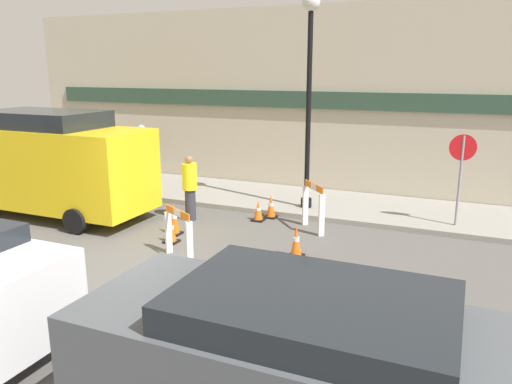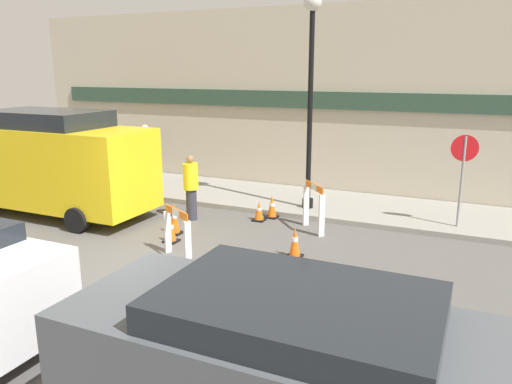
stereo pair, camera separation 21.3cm
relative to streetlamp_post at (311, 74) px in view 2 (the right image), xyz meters
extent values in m
plane|color=#565451|center=(-1.91, -5.22, -3.56)|extent=(60.00, 60.00, 0.00)
cube|color=gray|center=(-1.91, 0.74, -3.50)|extent=(18.00, 2.93, 0.13)
cube|color=#BCB29E|center=(-1.91, 2.29, -0.81)|extent=(18.00, 0.12, 5.50)
cube|color=#2D4738|center=(-1.91, 2.18, -0.76)|extent=(16.20, 0.10, 0.50)
cylinder|color=black|center=(0.00, 0.00, -3.31)|extent=(0.29, 0.29, 0.24)
cylinder|color=black|center=(0.00, 0.00, -0.95)|extent=(0.13, 0.13, 4.95)
sphere|color=silver|center=(0.00, 0.00, 1.70)|extent=(0.44, 0.44, 0.44)
cylinder|color=gray|center=(3.70, -0.11, -2.38)|extent=(0.06, 0.06, 2.11)
cylinder|color=red|center=(3.70, -0.11, -1.59)|extent=(0.59, 0.15, 0.60)
cube|color=white|center=(0.92, -1.75, -3.07)|extent=(0.14, 0.13, 0.98)
cube|color=white|center=(0.33, -1.10, -3.07)|extent=(0.14, 0.13, 0.98)
cube|color=orange|center=(0.63, -1.42, -2.51)|extent=(0.65, 0.71, 0.15)
cube|color=white|center=(0.63, -1.42, -2.51)|extent=(0.21, 0.23, 0.13)
cube|color=white|center=(-1.65, -4.03, -3.12)|extent=(0.12, 0.14, 0.88)
cube|color=white|center=(-0.91, -4.45, -3.12)|extent=(0.12, 0.14, 0.88)
cube|color=orange|center=(-1.28, -4.24, -2.60)|extent=(0.81, 0.47, 0.15)
cube|color=white|center=(-1.28, -4.24, -2.60)|extent=(0.25, 0.16, 0.14)
cube|color=black|center=(0.83, -3.21, -3.54)|extent=(0.30, 0.30, 0.04)
cone|color=orange|center=(0.83, -3.21, -3.21)|extent=(0.22, 0.22, 0.62)
cylinder|color=white|center=(0.83, -3.21, -3.18)|extent=(0.13, 0.13, 0.09)
cube|color=black|center=(-2.19, -2.97, -3.54)|extent=(0.30, 0.30, 0.04)
cone|color=orange|center=(-2.19, -2.97, -3.17)|extent=(0.22, 0.22, 0.71)
cylinder|color=white|center=(-2.19, -2.97, -3.13)|extent=(0.13, 0.13, 0.10)
cube|color=black|center=(-1.96, -3.48, -3.54)|extent=(0.30, 0.30, 0.04)
cone|color=orange|center=(-1.96, -3.48, -3.24)|extent=(0.22, 0.23, 0.55)
cylinder|color=white|center=(-1.96, -3.48, -3.22)|extent=(0.13, 0.13, 0.08)
cube|color=black|center=(-0.85, -1.24, -3.54)|extent=(0.30, 0.30, 0.04)
cone|color=orange|center=(-0.85, -1.24, -3.28)|extent=(0.23, 0.23, 0.47)
cylinder|color=white|center=(-0.85, -1.24, -3.26)|extent=(0.13, 0.13, 0.07)
cube|color=black|center=(-0.66, -0.86, -3.54)|extent=(0.30, 0.30, 0.04)
cone|color=orange|center=(-0.66, -0.86, -3.24)|extent=(0.23, 0.22, 0.56)
cylinder|color=white|center=(-0.66, -0.86, -3.22)|extent=(0.13, 0.13, 0.08)
cylinder|color=#33333D|center=(-2.43, -1.85, -3.17)|extent=(0.35, 0.35, 0.79)
cylinder|color=yellow|center=(-2.43, -1.85, -2.44)|extent=(0.49, 0.49, 0.66)
sphere|color=#8E6647|center=(-2.43, -1.85, -2.02)|extent=(0.25, 0.25, 0.19)
cylinder|color=#33333D|center=(-5.86, 0.94, -2.99)|extent=(0.30, 0.30, 0.87)
cylinder|color=navy|center=(-5.86, 0.94, -2.20)|extent=(0.42, 0.42, 0.73)
sphere|color=beige|center=(-5.86, 0.94, -1.72)|extent=(0.27, 0.27, 0.23)
cylinder|color=black|center=(-1.38, -7.48, -3.26)|extent=(0.60, 0.18, 0.60)
cube|color=#4C5156|center=(2.72, -8.32, -2.65)|extent=(4.45, 1.78, 1.22)
cube|color=#1E2328|center=(2.72, -8.32, -2.04)|extent=(2.45, 1.63, 0.55)
cylinder|color=black|center=(1.34, -7.44, -3.26)|extent=(0.60, 0.18, 0.60)
cube|color=yellow|center=(-6.04, -2.87, -2.27)|extent=(5.60, 1.95, 1.97)
cube|color=#1E2328|center=(-6.04, -2.87, -1.29)|extent=(3.08, 1.79, 0.82)
cylinder|color=black|center=(-4.31, -1.89, -3.26)|extent=(0.60, 0.18, 0.60)
cylinder|color=black|center=(-4.31, -3.84, -3.26)|extent=(0.60, 0.18, 0.60)
cylinder|color=black|center=(-7.78, -1.89, -3.26)|extent=(0.60, 0.18, 0.60)
camera|label=1|loc=(3.86, -12.22, 0.14)|focal=35.00mm
camera|label=2|loc=(4.06, -12.13, 0.14)|focal=35.00mm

